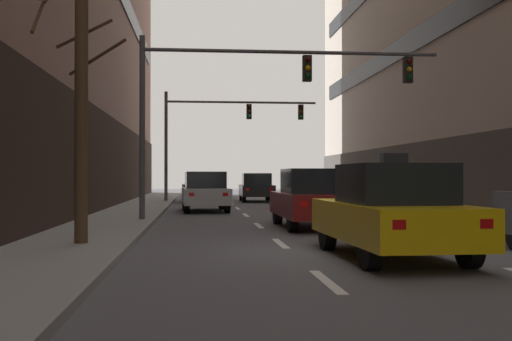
{
  "coord_description": "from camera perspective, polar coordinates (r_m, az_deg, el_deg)",
  "views": [
    {
      "loc": [
        -3.42,
        -11.71,
        1.5
      ],
      "look_at": [
        -0.97,
        14.37,
        1.73
      ],
      "focal_mm": 43.68,
      "sensor_mm": 36.0,
      "label": 1
    }
  ],
  "objects": [
    {
      "name": "lane_stripe_l1_s8",
      "position": [
        33.79,
        -2.25,
        -3.04
      ],
      "size": [
        0.16,
        2.0,
        0.01
      ],
      "primitive_type": "cube",
      "color": "silver",
      "rests_on": "ground"
    },
    {
      "name": "traffic_signal_0",
      "position": [
        20.14,
        -0.24,
        7.65
      ],
      "size": [
        9.68,
        0.34,
        5.8
      ],
      "color": "#4C4C51",
      "rests_on": "sidewalk_left"
    },
    {
      "name": "street_tree_0",
      "position": [
        13.25,
        -15.82,
        6.24
      ],
      "size": [
        1.73,
        1.73,
        6.15
      ],
      "color": "#4C3823",
      "rests_on": "sidewalk_left"
    },
    {
      "name": "lane_stripe_l2_s8",
      "position": [
        34.11,
        3.1,
        -3.01
      ],
      "size": [
        0.16,
        2.0,
        0.01
      ],
      "primitive_type": "cube",
      "color": "silver",
      "rests_on": "ground"
    },
    {
      "name": "lane_stripe_l1_s7",
      "position": [
        28.81,
        -1.71,
        -3.48
      ],
      "size": [
        0.16,
        2.0,
        0.01
      ],
      "primitive_type": "cube",
      "color": "silver",
      "rests_on": "ground"
    },
    {
      "name": "car_driving_2",
      "position": [
        26.42,
        -4.68,
        -1.96
      ],
      "size": [
        2.09,
        4.56,
        1.68
      ],
      "color": "black",
      "rests_on": "ground"
    },
    {
      "name": "taxi_driving_1",
      "position": [
        11.59,
        12.29,
        -3.72
      ],
      "size": [
        2.06,
        4.64,
        1.91
      ],
      "color": "black",
      "rests_on": "ground"
    },
    {
      "name": "traffic_signal_1",
      "position": [
        34.81,
        -3.31,
        4.3
      ],
      "size": [
        8.47,
        0.35,
        6.03
      ],
      "color": "#4C4C51",
      "rests_on": "sidewalk_left"
    },
    {
      "name": "lane_stripe_l1_s10",
      "position": [
        43.78,
        -2.96,
        -2.46
      ],
      "size": [
        0.16,
        2.0,
        0.01
      ],
      "primitive_type": "cube",
      "color": "silver",
      "rests_on": "ground"
    },
    {
      "name": "lane_stripe_l1_s3",
      "position": [
        9.03,
        6.51,
        -10.04
      ],
      "size": [
        0.16,
        2.0,
        0.01
      ],
      "primitive_type": "cube",
      "color": "silver",
      "rests_on": "ground"
    },
    {
      "name": "lane_stripe_l1_s5",
      "position": [
        18.86,
        0.23,
        -5.05
      ],
      "size": [
        0.16,
        2.0,
        0.01
      ],
      "primitive_type": "cube",
      "color": "silver",
      "rests_on": "ground"
    },
    {
      "name": "lane_stripe_l1_s6",
      "position": [
        23.83,
        -0.94,
        -4.1
      ],
      "size": [
        0.16,
        2.0,
        0.01
      ],
      "primitive_type": "cube",
      "color": "silver",
      "rests_on": "ground"
    },
    {
      "name": "ground_plane",
      "position": [
        12.29,
        10.93,
        -7.5
      ],
      "size": [
        120.0,
        120.0,
        0.0
      ],
      "primitive_type": "plane",
      "color": "#515156"
    },
    {
      "name": "lane_stripe_l2_s4",
      "position": [
        14.67,
        14.72,
        -6.34
      ],
      "size": [
        0.16,
        2.0,
        0.01
      ],
      "primitive_type": "cube",
      "color": "silver",
      "rests_on": "ground"
    },
    {
      "name": "lane_stripe_l1_s9",
      "position": [
        38.78,
        -2.65,
        -2.71
      ],
      "size": [
        0.16,
        2.0,
        0.01
      ],
      "primitive_type": "cube",
      "color": "silver",
      "rests_on": "ground"
    },
    {
      "name": "lane_stripe_l2_s7",
      "position": [
        29.18,
        4.54,
        -3.44
      ],
      "size": [
        0.16,
        2.0,
        0.01
      ],
      "primitive_type": "cube",
      "color": "silver",
      "rests_on": "ground"
    },
    {
      "name": "car_driving_3",
      "position": [
        36.46,
        0.02,
        -1.58
      ],
      "size": [
        1.92,
        4.44,
        1.65
      ],
      "color": "black",
      "rests_on": "ground"
    },
    {
      "name": "lane_stripe_l2_s6",
      "position": [
        24.28,
        6.57,
        -4.03
      ],
      "size": [
        0.16,
        2.0,
        0.01
      ],
      "primitive_type": "cube",
      "color": "silver",
      "rests_on": "ground"
    },
    {
      "name": "lane_stripe_l2_s5",
      "position": [
        19.43,
        9.63,
        -4.91
      ],
      "size": [
        0.16,
        2.0,
        0.01
      ],
      "primitive_type": "cube",
      "color": "silver",
      "rests_on": "ground"
    },
    {
      "name": "lane_stripe_l2_s9",
      "position": [
        39.06,
        2.02,
        -2.69
      ],
      "size": [
        0.16,
        2.0,
        0.01
      ],
      "primitive_type": "cube",
      "color": "silver",
      "rests_on": "ground"
    },
    {
      "name": "lane_stripe_l1_s4",
      "position": [
        13.91,
        2.25,
        -6.67
      ],
      "size": [
        0.16,
        2.0,
        0.01
      ],
      "primitive_type": "cube",
      "color": "silver",
      "rests_on": "ground"
    },
    {
      "name": "car_driving_0",
      "position": [
        36.24,
        -5.21,
        -1.53
      ],
      "size": [
        2.1,
        4.65,
        1.72
      ],
      "color": "black",
      "rests_on": "ground"
    },
    {
      "name": "sidewalk_left",
      "position": [
        12.09,
        -17.96,
        -7.28
      ],
      "size": [
        2.53,
        80.0,
        0.14
      ],
      "primitive_type": "cube",
      "color": "gray",
      "rests_on": "ground"
    },
    {
      "name": "lane_stripe_l2_s10",
      "position": [
        44.02,
        1.18,
        -2.45
      ],
      "size": [
        0.16,
        2.0,
        0.01
      ],
      "primitive_type": "cube",
      "color": "silver",
      "rests_on": "ground"
    },
    {
      "name": "car_driving_4",
      "position": [
        18.07,
        5.24,
        -2.59
      ],
      "size": [
        1.97,
        4.57,
        1.7
      ],
      "color": "black",
      "rests_on": "ground"
    }
  ]
}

